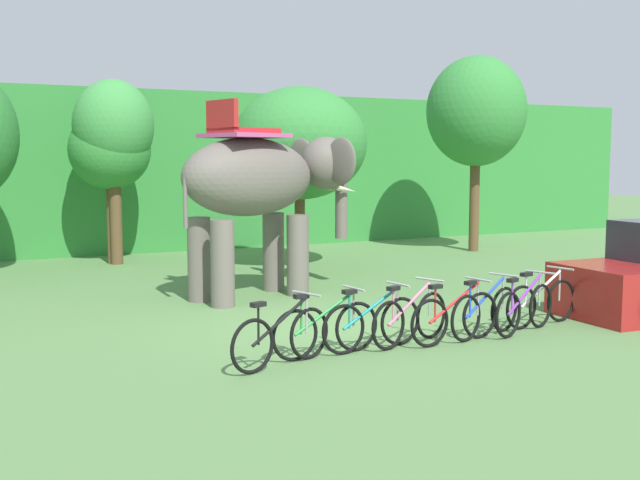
# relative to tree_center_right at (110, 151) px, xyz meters

# --- Properties ---
(ground_plane) EXTENTS (80.00, 80.00, 0.00)m
(ground_plane) POSITION_rel_tree_center_right_xyz_m (1.54, -9.27, -2.90)
(ground_plane) COLOR #567F47
(foliage_hedge) EXTENTS (36.00, 6.00, 4.65)m
(foliage_hedge) POSITION_rel_tree_center_right_xyz_m (1.54, 4.68, -0.57)
(foliage_hedge) COLOR #338438
(foliage_hedge) RESTS_ON ground
(tree_center_right) EXTENTS (2.07, 2.07, 3.94)m
(tree_center_right) POSITION_rel_tree_center_right_xyz_m (0.00, 0.00, 0.00)
(tree_center_right) COLOR brown
(tree_center_right) RESTS_ON ground
(tree_center_left) EXTENTS (2.02, 2.02, 4.69)m
(tree_center_left) POSITION_rel_tree_center_right_xyz_m (0.07, -0.21, 0.57)
(tree_center_left) COLOR brown
(tree_center_left) RESTS_ON ground
(tree_far_right) EXTENTS (3.30, 3.30, 4.44)m
(tree_far_right) POSITION_rel_tree_center_right_xyz_m (3.97, -2.95, 0.17)
(tree_far_right) COLOR brown
(tree_far_right) RESTS_ON ground
(tree_far_left) EXTENTS (2.87, 2.87, 5.64)m
(tree_far_left) POSITION_rel_tree_center_right_xyz_m (10.02, -2.08, 1.14)
(tree_far_left) COLOR brown
(tree_far_left) RESTS_ON ground
(elephant) EXTENTS (4.24, 2.56, 3.78)m
(elephant) POSITION_rel_tree_center_right_xyz_m (1.64, -6.18, -0.69)
(elephant) COLOR #665E56
(elephant) RESTS_ON ground
(bike_black) EXTENTS (1.64, 0.69, 0.92)m
(bike_black) POSITION_rel_tree_center_right_xyz_m (-0.15, -11.07, -2.51)
(bike_black) COLOR black
(bike_black) RESTS_ON ground
(bike_green) EXTENTS (1.71, 0.52, 0.92)m
(bike_green) POSITION_rel_tree_center_right_xyz_m (0.60, -10.88, -2.51)
(bike_green) COLOR black
(bike_green) RESTS_ON ground
(bike_teal) EXTENTS (1.71, 0.52, 0.92)m
(bike_teal) POSITION_rel_tree_center_right_xyz_m (1.34, -10.86, -2.51)
(bike_teal) COLOR black
(bike_teal) RESTS_ON ground
(bike_pink) EXTENTS (1.64, 0.69, 0.92)m
(bike_pink) POSITION_rel_tree_center_right_xyz_m (2.01, -10.82, -2.51)
(bike_pink) COLOR black
(bike_pink) RESTS_ON ground
(bike_red) EXTENTS (1.70, 0.52, 0.92)m
(bike_red) POSITION_rel_tree_center_right_xyz_m (2.65, -11.05, -2.51)
(bike_red) COLOR black
(bike_red) RESTS_ON ground
(bike_blue) EXTENTS (1.66, 0.64, 0.92)m
(bike_blue) POSITION_rel_tree_center_right_xyz_m (3.30, -10.93, -2.51)
(bike_blue) COLOR black
(bike_blue) RESTS_ON ground
(bike_purple) EXTENTS (1.63, 0.70, 0.92)m
(bike_purple) POSITION_rel_tree_center_right_xyz_m (4.01, -11.00, -2.51)
(bike_purple) COLOR black
(bike_purple) RESTS_ON ground
(bike_white) EXTENTS (1.70, 0.52, 0.92)m
(bike_white) POSITION_rel_tree_center_right_xyz_m (4.61, -10.72, -2.51)
(bike_white) COLOR black
(bike_white) RESTS_ON ground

